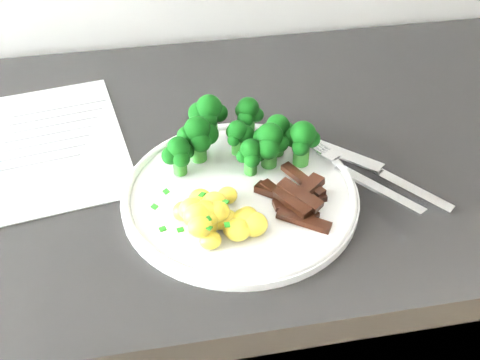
# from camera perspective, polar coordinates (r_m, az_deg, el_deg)

# --- Properties ---
(counter) EXTENTS (2.41, 0.60, 0.90)m
(counter) POSITION_cam_1_polar(r_m,az_deg,el_deg) (1.12, -6.75, -16.34)
(counter) COLOR black
(counter) RESTS_ON ground
(recipe_paper) EXTENTS (0.24, 0.31, 0.00)m
(recipe_paper) POSITION_cam_1_polar(r_m,az_deg,el_deg) (0.84, -18.22, 3.26)
(recipe_paper) COLOR white
(recipe_paper) RESTS_ON counter
(plate) EXTENTS (0.29, 0.29, 0.02)m
(plate) POSITION_cam_1_polar(r_m,az_deg,el_deg) (0.71, 0.00, -1.35)
(plate) COLOR white
(plate) RESTS_ON counter
(broccoli) EXTENTS (0.20, 0.11, 0.07)m
(broccoli) POSITION_cam_1_polar(r_m,az_deg,el_deg) (0.73, -0.20, 4.50)
(broccoli) COLOR #24651D
(broccoli) RESTS_ON plate
(potatoes) EXTENTS (0.13, 0.09, 0.04)m
(potatoes) POSITION_cam_1_polar(r_m,az_deg,el_deg) (0.65, -2.42, -3.57)
(potatoes) COLOR yellow
(potatoes) RESTS_ON plate
(beef_strips) EXTENTS (0.08, 0.12, 0.03)m
(beef_strips) POSITION_cam_1_polar(r_m,az_deg,el_deg) (0.69, 5.42, -1.75)
(beef_strips) COLOR black
(beef_strips) RESTS_ON plate
(fork) EXTENTS (0.11, 0.18, 0.02)m
(fork) POSITION_cam_1_polar(r_m,az_deg,el_deg) (0.73, 11.62, 0.33)
(fork) COLOR silver
(fork) RESTS_ON plate
(knife) EXTENTS (0.16, 0.18, 0.02)m
(knife) POSITION_cam_1_polar(r_m,az_deg,el_deg) (0.75, 14.27, 0.02)
(knife) COLOR silver
(knife) RESTS_ON plate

